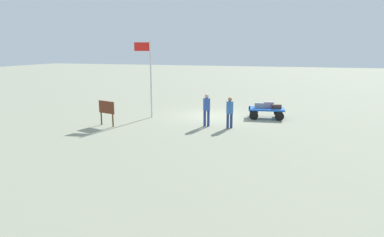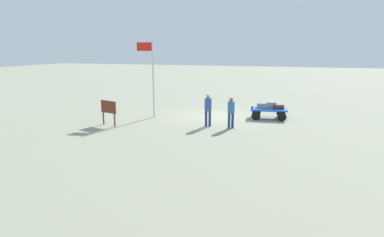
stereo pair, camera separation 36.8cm
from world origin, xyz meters
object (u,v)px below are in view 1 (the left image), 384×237
suitcase_grey (260,105)px  flagpole (149,72)px  worker_trailing (207,107)px  luggage_cart (266,111)px  worker_lead (230,110)px  signboard (107,109)px  suitcase_maroon (276,107)px  suitcase_dark (269,105)px

suitcase_grey → flagpole: bearing=14.8°
suitcase_grey → worker_trailing: size_ratio=0.36×
luggage_cart → worker_trailing: worker_trailing is taller
luggage_cart → suitcase_grey: bearing=2.2°
suitcase_grey → worker_lead: size_ratio=0.38×
luggage_cart → signboard: signboard is taller
suitcase_maroon → signboard: (8.72, 4.63, 0.17)m
suitcase_grey → worker_lead: (1.25, 3.18, 0.19)m
suitcase_grey → flagpole: flagpole is taller
worker_trailing → flagpole: (3.98, -1.42, 1.72)m
flagpole → suitcase_dark: bearing=-165.1°
worker_trailing → worker_lead: bearing=177.8°
worker_lead → worker_trailing: worker_trailing is taller
worker_lead → signboard: bearing=12.4°
worker_lead → flagpole: flagpole is taller
luggage_cart → flagpole: flagpole is taller
flagpole → signboard: (1.25, 2.89, -1.85)m
worker_trailing → luggage_cart: bearing=-132.6°
signboard → luggage_cart: bearing=-150.3°
suitcase_dark → flagpole: 7.51m
luggage_cart → worker_trailing: (2.89, 3.15, 0.59)m
suitcase_maroon → luggage_cart: bearing=0.4°
suitcase_maroon → flagpole: (7.46, 1.74, 2.02)m
luggage_cart → suitcase_grey: (0.37, 0.01, 0.31)m
suitcase_grey → signboard: size_ratio=0.46×
flagpole → luggage_cart: bearing=-165.8°
worker_trailing → flagpole: flagpole is taller
suitcase_maroon → signboard: signboard is taller
suitcase_dark → worker_lead: 3.77m
luggage_cart → worker_lead: bearing=63.2°
luggage_cart → flagpole: (6.87, 1.73, 2.30)m
suitcase_maroon → worker_trailing: 4.71m
suitcase_grey → worker_trailing: 4.03m
luggage_cart → suitcase_grey: suitcase_grey is taller
worker_lead → suitcase_grey: bearing=-111.4°
suitcase_dark → flagpole: (7.00, 1.87, 1.96)m
suitcase_maroon → flagpole: bearing=13.1°
suitcase_maroon → worker_lead: (2.21, 3.20, 0.22)m
worker_lead → luggage_cart: bearing=-116.8°
luggage_cart → worker_lead: 3.62m
suitcase_maroon → worker_lead: worker_lead is taller
suitcase_grey → flagpole: size_ratio=0.14×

